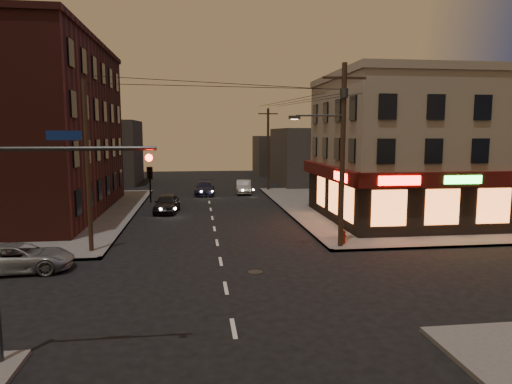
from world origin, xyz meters
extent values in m
plane|color=black|center=(0.00, 0.00, 0.00)|extent=(120.00, 120.00, 0.00)
cube|color=#514F4C|center=(18.00, 19.00, 0.07)|extent=(24.00, 28.00, 0.15)
cube|color=gray|center=(16.00, 13.50, 5.15)|extent=(15.00, 12.00, 10.00)
cube|color=gray|center=(16.00, 13.50, 10.40)|extent=(15.20, 12.20, 0.50)
cube|color=black|center=(16.00, 7.55, 1.85)|extent=(15.12, 0.25, 3.40)
cube|color=black|center=(8.55, 13.50, 1.85)|extent=(0.25, 12.12, 3.40)
cube|color=#440E0A|center=(16.00, 7.25, 3.65)|extent=(15.60, 0.50, 0.90)
cube|color=#440E0A|center=(8.25, 13.50, 3.65)|extent=(0.50, 12.60, 0.90)
cube|color=#FF140C|center=(10.70, 6.98, 3.65)|extent=(2.60, 0.06, 0.55)
cube|color=#26FF3F|center=(14.70, 6.98, 3.65)|extent=(2.40, 0.06, 0.50)
cube|color=#FF140C|center=(7.98, 9.70, 3.65)|extent=(0.06, 2.60, 0.55)
cube|color=orange|center=(15.40, 7.40, 1.95)|extent=(12.40, 0.08, 2.20)
cube|color=orange|center=(8.40, 12.50, 1.95)|extent=(0.08, 8.40, 2.20)
cube|color=#431B15|center=(-14.50, 19.00, 6.65)|extent=(12.00, 20.00, 13.00)
cube|color=#3F3D3A|center=(14.00, 38.00, 3.50)|extent=(10.00, 12.00, 7.00)
cube|color=#3F3D3A|center=(-13.00, 42.00, 4.00)|extent=(9.00, 10.00, 8.00)
cube|color=#3F3D3A|center=(12.00, 52.00, 3.00)|extent=(8.00, 8.00, 6.00)
cylinder|color=#382619|center=(6.80, 5.80, 5.15)|extent=(0.28, 0.28, 10.00)
cube|color=#382619|center=(6.80, 5.80, 9.35)|extent=(2.40, 0.12, 0.12)
cylinder|color=#333538|center=(6.80, 5.80, 8.55)|extent=(0.44, 0.44, 0.50)
cylinder|color=#333538|center=(5.50, 5.80, 7.35)|extent=(2.60, 0.10, 0.10)
cube|color=#333538|center=(4.10, 5.80, 7.25)|extent=(0.60, 0.25, 0.18)
cube|color=#FFD88C|center=(4.10, 5.80, 7.15)|extent=(0.35, 0.15, 0.04)
cylinder|color=#382619|center=(6.80, 32.00, 4.65)|extent=(0.26, 0.26, 9.00)
cylinder|color=#382619|center=(-6.80, 6.50, 4.65)|extent=(0.24, 0.24, 9.00)
cylinder|color=#333538|center=(-4.40, -5.60, 6.00)|extent=(4.40, 0.12, 0.12)
imported|color=black|center=(-2.40, -5.60, 5.50)|extent=(0.16, 0.20, 1.00)
sphere|color=#FF0C05|center=(-2.40, -5.72, 5.75)|extent=(0.20, 0.20, 0.20)
cube|color=navy|center=(-4.60, -5.60, 6.35)|extent=(0.90, 0.05, 0.25)
imported|color=gray|center=(-9.37, 3.51, 0.67)|extent=(4.93, 2.53, 1.33)
imported|color=black|center=(-3.58, 18.92, 0.75)|extent=(2.19, 4.54, 1.50)
imported|color=slate|center=(3.86, 29.89, 0.72)|extent=(1.94, 4.51, 1.45)
imported|color=#181931|center=(-0.32, 29.44, 0.70)|extent=(2.28, 4.94, 1.40)
cylinder|color=#9D200E|center=(7.14, 6.31, 0.46)|extent=(0.25, 0.25, 0.63)
sphere|color=#9D200E|center=(7.14, 6.31, 0.81)|extent=(0.25, 0.25, 0.25)
cylinder|color=#9D200E|center=(7.14, 6.31, 0.59)|extent=(0.35, 0.16, 0.13)
cylinder|color=#9D200E|center=(7.14, 6.31, 0.59)|extent=(0.16, 0.35, 0.13)
camera|label=1|loc=(-1.12, -18.33, 6.40)|focal=32.00mm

